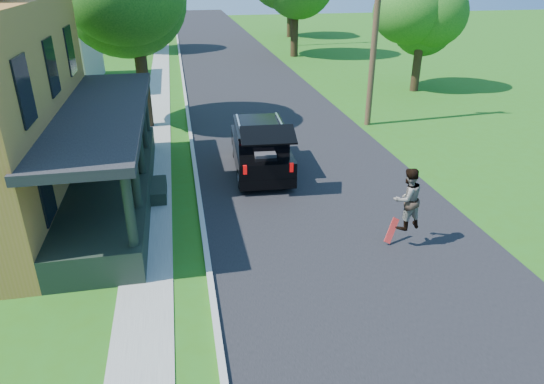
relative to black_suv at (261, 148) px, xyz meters
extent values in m
plane|color=#296013|center=(1.60, -7.60, -0.89)|extent=(140.00, 140.00, 0.00)
cube|color=black|center=(1.60, 12.40, -0.89)|extent=(8.00, 120.00, 0.02)
cube|color=#A4A49F|center=(-2.45, 12.40, -0.89)|extent=(0.15, 120.00, 0.12)
cube|color=gray|center=(-4.00, 12.40, -0.89)|extent=(1.30, 120.00, 0.03)
cube|color=gray|center=(-7.90, -1.60, -0.89)|extent=(6.50, 1.20, 0.03)
cube|color=black|center=(-5.20, -1.60, -0.44)|extent=(2.40, 10.00, 0.90)
cube|color=black|center=(-5.20, -1.60, 2.11)|extent=(2.60, 10.30, 0.25)
cube|color=#A4A091|center=(-11.90, 16.40, 1.61)|extent=(8.00, 8.00, 5.00)
cube|color=#A4A091|center=(-11.90, 32.40, 1.61)|extent=(8.00, 8.00, 5.00)
cube|color=black|center=(0.00, 0.00, -0.22)|extent=(2.20, 4.69, 0.89)
cube|color=black|center=(0.01, 0.16, 0.49)|extent=(1.94, 2.94, 0.57)
cube|color=black|center=(0.01, 0.16, 0.81)|extent=(1.98, 3.04, 0.08)
cube|color=black|center=(-0.13, -2.24, 1.24)|extent=(1.83, 1.06, 0.40)
cube|color=#343439|center=(-0.08, -1.37, 0.10)|extent=(0.77, 0.67, 0.47)
cube|color=silver|center=(-0.76, 0.20, 0.90)|extent=(0.21, 2.52, 0.06)
cube|color=silver|center=(0.78, 0.11, 0.90)|extent=(0.21, 2.52, 0.06)
cube|color=#990505|center=(-0.90, -2.22, 0.10)|extent=(0.13, 0.07, 0.31)
cube|color=#990505|center=(0.64, -2.31, 0.10)|extent=(0.13, 0.07, 0.31)
cylinder|color=black|center=(-0.75, 1.56, -0.54)|extent=(0.29, 0.72, 0.71)
cylinder|color=black|center=(0.93, 1.46, -0.54)|extent=(0.29, 0.72, 0.71)
cylinder|color=black|center=(-0.93, -1.46, -0.54)|extent=(0.29, 0.72, 0.71)
cylinder|color=black|center=(0.75, -1.56, -0.54)|extent=(0.29, 0.72, 0.71)
imported|color=black|center=(2.91, -6.10, 0.54)|extent=(0.97, 0.83, 1.74)
cube|color=#B3140F|center=(2.66, -5.92, -0.50)|extent=(0.52, 0.33, 0.68)
cylinder|color=black|center=(-4.40, 6.53, 0.87)|extent=(0.70, 0.70, 3.52)
sphere|color=#3F7F21|center=(-4.40, 6.53, 4.39)|extent=(6.66, 6.66, 5.29)
cylinder|color=black|center=(-6.27, 29.44, 0.71)|extent=(0.67, 0.67, 3.21)
cylinder|color=black|center=(11.50, 10.81, 0.50)|extent=(0.59, 0.59, 2.78)
sphere|color=#3F7F21|center=(11.50, 10.81, 3.18)|extent=(4.51, 4.51, 3.86)
sphere|color=#3F7F21|center=(11.90, 10.61, 4.03)|extent=(3.91, 3.91, 3.34)
sphere|color=#3F7F21|center=(10.99, 11.08, 3.61)|extent=(4.01, 4.01, 3.43)
cylinder|color=black|center=(7.11, 24.35, 1.19)|extent=(0.64, 0.64, 4.16)
cylinder|color=black|center=(9.45, 36.30, 0.60)|extent=(0.56, 0.56, 2.98)
cylinder|color=#40291D|center=(6.10, 4.73, 3.91)|extent=(0.35, 0.35, 9.60)
camera|label=1|loc=(-2.85, -16.76, 6.18)|focal=32.00mm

